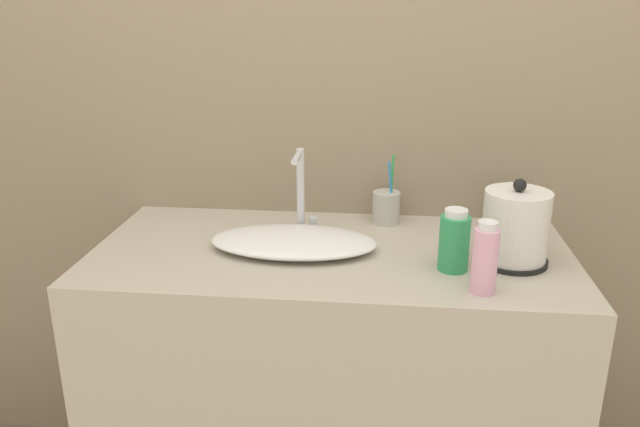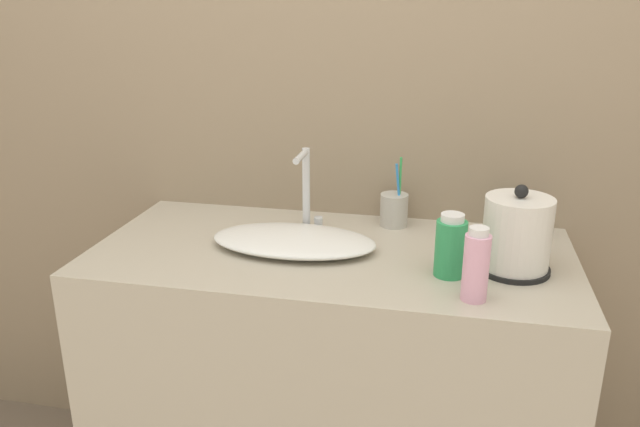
{
  "view_description": "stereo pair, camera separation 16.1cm",
  "coord_description": "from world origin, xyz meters",
  "px_view_note": "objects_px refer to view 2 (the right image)",
  "views": [
    {
      "loc": [
        0.13,
        -1.22,
        1.51
      ],
      "look_at": [
        -0.03,
        0.3,
        0.99
      ],
      "focal_mm": 35.0,
      "sensor_mm": 36.0,
      "label": 1
    },
    {
      "loc": [
        0.29,
        -1.19,
        1.51
      ],
      "look_at": [
        -0.03,
        0.3,
        0.99
      ],
      "focal_mm": 35.0,
      "sensor_mm": 36.0,
      "label": 2
    }
  ],
  "objects_px": {
    "toothbrush_cup": "(394,209)",
    "electric_kettle": "(516,237)",
    "faucet": "(307,188)",
    "shampoo_bottle": "(451,246)",
    "mouthwash_bottle": "(476,266)",
    "lotion_bottle": "(521,217)"
  },
  "relations": [
    {
      "from": "faucet",
      "to": "lotion_bottle",
      "type": "relative_size",
      "value": 1.78
    },
    {
      "from": "lotion_bottle",
      "to": "mouthwash_bottle",
      "type": "height_order",
      "value": "mouthwash_bottle"
    },
    {
      "from": "electric_kettle",
      "to": "mouthwash_bottle",
      "type": "distance_m",
      "value": 0.2
    },
    {
      "from": "lotion_bottle",
      "to": "mouthwash_bottle",
      "type": "xyz_separation_m",
      "value": [
        -0.13,
        -0.44,
        0.03
      ]
    },
    {
      "from": "toothbrush_cup",
      "to": "electric_kettle",
      "type": "bearing_deg",
      "value": -39.15
    },
    {
      "from": "faucet",
      "to": "electric_kettle",
      "type": "distance_m",
      "value": 0.58
    },
    {
      "from": "faucet",
      "to": "lotion_bottle",
      "type": "distance_m",
      "value": 0.6
    },
    {
      "from": "faucet",
      "to": "electric_kettle",
      "type": "height_order",
      "value": "faucet"
    },
    {
      "from": "shampoo_bottle",
      "to": "toothbrush_cup",
      "type": "bearing_deg",
      "value": 117.29
    },
    {
      "from": "toothbrush_cup",
      "to": "mouthwash_bottle",
      "type": "xyz_separation_m",
      "value": [
        0.22,
        -0.44,
        0.03
      ]
    },
    {
      "from": "toothbrush_cup",
      "to": "lotion_bottle",
      "type": "xyz_separation_m",
      "value": [
        0.35,
        0.0,
        0.0
      ]
    },
    {
      "from": "faucet",
      "to": "electric_kettle",
      "type": "relative_size",
      "value": 1.09
    },
    {
      "from": "faucet",
      "to": "shampoo_bottle",
      "type": "relative_size",
      "value": 1.54
    },
    {
      "from": "electric_kettle",
      "to": "lotion_bottle",
      "type": "relative_size",
      "value": 1.63
    },
    {
      "from": "toothbrush_cup",
      "to": "mouthwash_bottle",
      "type": "bearing_deg",
      "value": -63.26
    },
    {
      "from": "faucet",
      "to": "shampoo_bottle",
      "type": "height_order",
      "value": "faucet"
    },
    {
      "from": "faucet",
      "to": "mouthwash_bottle",
      "type": "relative_size",
      "value": 1.41
    },
    {
      "from": "faucet",
      "to": "lotion_bottle",
      "type": "height_order",
      "value": "faucet"
    },
    {
      "from": "electric_kettle",
      "to": "toothbrush_cup",
      "type": "height_order",
      "value": "electric_kettle"
    },
    {
      "from": "electric_kettle",
      "to": "mouthwash_bottle",
      "type": "xyz_separation_m",
      "value": [
        -0.1,
        -0.18,
        -0.01
      ]
    },
    {
      "from": "toothbrush_cup",
      "to": "lotion_bottle",
      "type": "distance_m",
      "value": 0.35
    },
    {
      "from": "shampoo_bottle",
      "to": "mouthwash_bottle",
      "type": "xyz_separation_m",
      "value": [
        0.06,
        -0.12,
        0.01
      ]
    }
  ]
}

